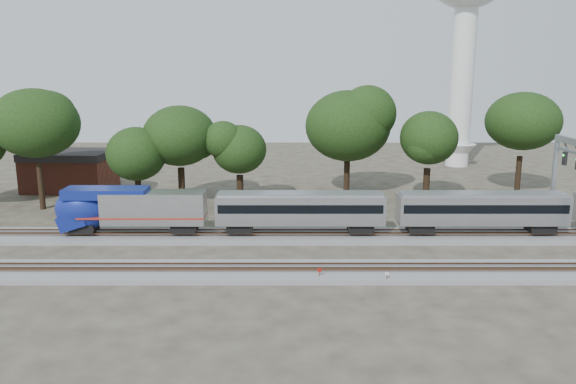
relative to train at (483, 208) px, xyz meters
name	(u,v)px	position (x,y,z in m)	size (l,w,h in m)	color
ground	(264,258)	(-21.24, -6.00, -3.07)	(160.00, 160.00, 0.00)	#383328
track_far	(267,236)	(-21.24, 0.00, -2.87)	(160.00, 5.00, 0.73)	slate
track_near	(262,272)	(-21.24, -10.00, -2.87)	(160.00, 5.00, 0.73)	slate
train	(483,208)	(0.00, 0.00, 0.00)	(85.69, 2.95, 4.35)	silver
switch_stand_red	(319,273)	(-16.65, -11.51, -2.40)	(0.34, 0.06, 1.06)	#512D19
switch_stand_white	(387,276)	(-11.44, -12.16, -2.43)	(0.32, 0.06, 1.00)	#512D19
switch_lever	(345,279)	(-14.66, -11.55, -2.92)	(0.50, 0.30, 0.30)	#512D19
signal_gantry	(574,167)	(8.48, 0.00, 4.11)	(0.68, 8.10, 9.86)	gray
brick_building	(70,170)	(-49.19, 22.79, -0.35)	(11.80, 8.76, 5.40)	brown
tree_1	(35,123)	(-48.49, 11.83, 7.17)	(10.42, 10.42, 14.69)	black
tree_2	(136,154)	(-36.86, 11.56, 3.61)	(6.81, 6.81, 9.61)	black
tree_3	(180,136)	(-32.21, 14.18, 5.44)	(8.66, 8.66, 12.22)	black
tree_4	(239,150)	(-25.02, 13.89, 3.81)	(7.02, 7.02, 9.90)	black
tree_5	(348,126)	(-11.39, 19.24, 6.12)	(9.36, 9.36, 13.19)	black
tree_6	(429,138)	(-1.96, 14.75, 5.11)	(8.33, 8.33, 11.75)	black
tree_7	(523,121)	(11.06, 18.88, 6.77)	(10.02, 10.02, 14.12)	black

